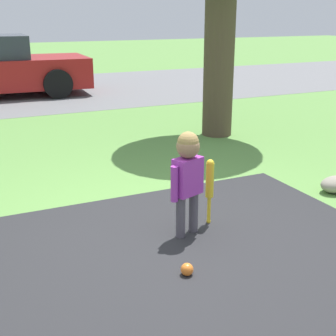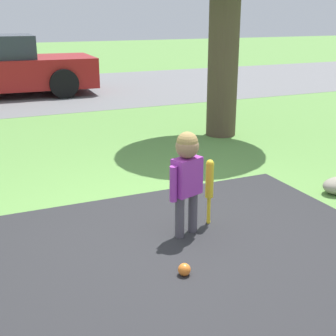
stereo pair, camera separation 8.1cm
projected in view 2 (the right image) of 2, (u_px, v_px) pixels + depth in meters
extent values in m
plane|color=#5B8C42|center=(156.00, 235.00, 4.17)|extent=(60.00, 60.00, 0.00)
cube|color=slate|center=(24.00, 93.00, 11.66)|extent=(40.00, 6.00, 0.01)
cylinder|color=#4C4751|center=(180.00, 217.00, 4.08)|extent=(0.08, 0.08, 0.38)
cylinder|color=#4C4751|center=(193.00, 212.00, 4.18)|extent=(0.08, 0.08, 0.38)
cube|color=purple|center=(187.00, 176.00, 4.02)|extent=(0.29, 0.22, 0.33)
cylinder|color=purple|center=(173.00, 184.00, 3.92)|extent=(0.06, 0.06, 0.31)
cylinder|color=purple|center=(200.00, 175.00, 4.13)|extent=(0.06, 0.06, 0.31)
sphere|color=#997051|center=(187.00, 147.00, 3.93)|extent=(0.20, 0.20, 0.20)
sphere|color=#997A47|center=(187.00, 143.00, 3.92)|extent=(0.19, 0.19, 0.19)
sphere|color=yellow|center=(208.00, 221.00, 4.40)|extent=(0.04, 0.04, 0.04)
cylinder|color=yellow|center=(209.00, 210.00, 4.36)|extent=(0.03, 0.03, 0.27)
cylinder|color=yellow|center=(210.00, 180.00, 4.27)|extent=(0.07, 0.07, 0.33)
sphere|color=yellow|center=(210.00, 163.00, 4.22)|extent=(0.07, 0.07, 0.07)
sphere|color=orange|center=(184.00, 270.00, 3.52)|extent=(0.10, 0.10, 0.10)
cylinder|color=black|center=(53.00, 74.00, 12.43)|extent=(0.68, 0.21, 0.67)
cylinder|color=black|center=(64.00, 84.00, 10.79)|extent=(0.68, 0.21, 0.67)
cylinder|color=#4C3D2D|center=(223.00, 51.00, 7.22)|extent=(0.48, 0.48, 2.66)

